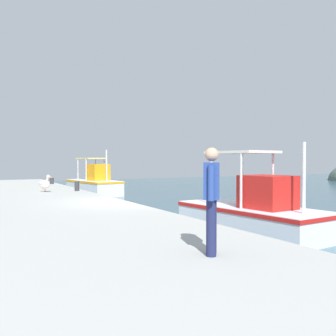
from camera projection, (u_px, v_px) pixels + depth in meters
fishing_boat_nearest at (94, 184)px, 25.01m from camera, size 4.89×2.66×2.94m
fishing_boat_second at (254, 213)px, 11.93m from camera, size 5.33×2.57×2.81m
pelican at (45, 184)px, 17.74m from camera, size 0.95×0.60×0.82m
fisherman_standing at (212, 195)px, 6.02m from camera, size 0.52×0.44×1.71m
mooring_bollard_nearest at (52, 181)px, 23.77m from camera, size 0.26×0.26×0.37m
mooring_bollard_second at (77, 186)px, 18.42m from camera, size 0.23×0.23×0.46m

